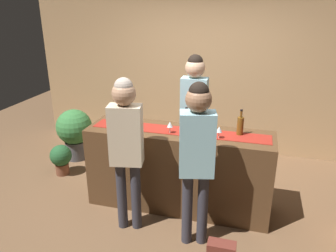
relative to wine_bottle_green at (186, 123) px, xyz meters
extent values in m
plane|color=brown|center=(-0.09, 0.01, -1.12)|extent=(10.00, 10.00, 0.00)
cube|color=tan|center=(-0.09, 1.91, 0.33)|extent=(6.00, 0.12, 2.90)
cube|color=#543821|center=(-0.09, 0.01, -0.62)|extent=(2.21, 0.60, 1.00)
cube|color=maroon|center=(-0.09, 0.01, -0.11)|extent=(2.10, 0.28, 0.01)
cylinder|color=#194723|center=(0.00, 0.00, -0.01)|extent=(0.07, 0.07, 0.21)
cylinder|color=#194723|center=(0.00, 0.00, 0.13)|extent=(0.03, 0.03, 0.08)
cylinder|color=black|center=(0.00, 0.00, 0.18)|extent=(0.03, 0.03, 0.02)
cylinder|color=brown|center=(0.61, 0.08, -0.01)|extent=(0.07, 0.07, 0.21)
cylinder|color=brown|center=(0.61, 0.08, 0.13)|extent=(0.03, 0.03, 0.08)
cylinder|color=black|center=(0.61, 0.08, 0.18)|extent=(0.03, 0.03, 0.02)
cylinder|color=silver|center=(0.39, -0.09, -0.11)|extent=(0.06, 0.06, 0.00)
cylinder|color=silver|center=(0.39, -0.09, -0.07)|extent=(0.01, 0.01, 0.08)
cone|color=silver|center=(0.39, -0.09, 0.00)|extent=(0.07, 0.07, 0.06)
cylinder|color=silver|center=(-0.17, -0.09, -0.11)|extent=(0.06, 0.06, 0.00)
cylinder|color=silver|center=(-0.17, -0.09, -0.07)|extent=(0.01, 0.01, 0.08)
cone|color=silver|center=(-0.17, -0.09, 0.00)|extent=(0.07, 0.07, 0.06)
cylinder|color=silver|center=(-0.94, 0.06, -0.11)|extent=(0.06, 0.06, 0.00)
cylinder|color=silver|center=(-0.94, 0.06, -0.07)|extent=(0.01, 0.01, 0.08)
cone|color=silver|center=(-0.94, 0.06, 0.00)|extent=(0.07, 0.07, 0.06)
cylinder|color=#26262B|center=(0.05, 0.59, -0.69)|extent=(0.11, 0.11, 0.85)
cylinder|color=#26262B|center=(-0.11, 0.59, -0.69)|extent=(0.11, 0.11, 0.85)
cube|color=#99D1E0|center=(-0.03, 0.59, 0.07)|extent=(0.34, 0.20, 0.67)
sphere|color=#DBAD89|center=(-0.03, 0.59, 0.53)|extent=(0.25, 0.25, 0.25)
sphere|color=black|center=(-0.03, 0.59, 0.60)|extent=(0.20, 0.20, 0.20)
cylinder|color=#33333D|center=(0.17, -0.64, -0.71)|extent=(0.11, 0.11, 0.82)
cylinder|color=#33333D|center=(0.32, -0.60, -0.71)|extent=(0.11, 0.11, 0.82)
cube|color=#99D1E0|center=(0.24, -0.62, 0.03)|extent=(0.38, 0.28, 0.65)
sphere|color=#9E7051|center=(0.24, -0.62, 0.47)|extent=(0.25, 0.25, 0.25)
sphere|color=black|center=(0.24, -0.62, 0.54)|extent=(0.19, 0.19, 0.19)
cylinder|color=#33333D|center=(-0.59, -0.58, -0.71)|extent=(0.11, 0.11, 0.81)
cylinder|color=#33333D|center=(-0.43, -0.55, -0.71)|extent=(0.11, 0.11, 0.81)
cube|color=beige|center=(-0.51, -0.57, 0.02)|extent=(0.37, 0.26, 0.64)
sphere|color=tan|center=(-0.51, -0.57, 0.46)|extent=(0.24, 0.24, 0.24)
sphere|color=#AD9E8E|center=(-0.51, -0.57, 0.53)|extent=(0.19, 0.19, 0.19)
cylinder|color=#4C4C51|center=(-2.02, 0.86, -0.96)|extent=(0.35, 0.35, 0.31)
sphere|color=#387A3D|center=(-2.02, 0.86, -0.57)|extent=(0.57, 0.57, 0.57)
cylinder|color=brown|center=(-1.95, 0.31, -1.03)|extent=(0.19, 0.19, 0.17)
sphere|color=#23562D|center=(-1.95, 0.31, -0.81)|extent=(0.32, 0.32, 0.32)
cube|color=brown|center=(0.56, -0.84, -1.01)|extent=(0.28, 0.14, 0.22)
camera|label=1|loc=(0.74, -3.47, 1.30)|focal=35.05mm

